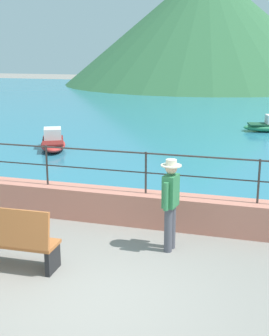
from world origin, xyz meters
The scene contains 8 objects.
ground_plane centered at (0.00, 0.00, 0.00)m, with size 120.00×120.00×0.00m, color gray.
promenade_wall centered at (0.00, 3.20, 0.35)m, with size 20.00×0.56×0.70m, color tan.
railing centered at (0.00, 3.20, 1.34)m, with size 18.44×0.04×0.90m.
lake_water centered at (0.00, 25.84, 0.03)m, with size 64.00×44.32×0.06m, color teal.
hill_main centered at (-4.82, 45.06, 6.15)m, with size 30.12×30.12×12.31m, color #33663D.
bench_main centered at (-1.72, 0.53, 0.56)m, with size 1.72×0.61×1.13m.
person_walking centered at (0.78, 2.07, 0.98)m, with size 0.38×0.56×1.75m.
boat_3 centered at (-5.26, 9.41, 0.33)m, with size 1.82×2.46×0.76m.
Camera 1 is at (2.41, -5.77, 3.65)m, focal length 48.94 mm.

